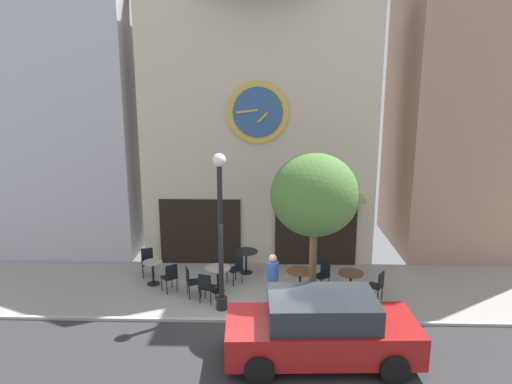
{
  "coord_description": "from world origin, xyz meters",
  "views": [
    {
      "loc": [
        0.15,
        -11.28,
        6.17
      ],
      "look_at": [
        -0.25,
        2.11,
        3.06
      ],
      "focal_mm": 32.89,
      "sensor_mm": 36.0,
      "label": 1
    }
  ],
  "objects": [
    {
      "name": "cafe_chair_right_end",
      "position": [
        -3.84,
        3.05,
        0.53
      ],
      "size": [
        0.5,
        0.5,
        0.9
      ],
      "color": "black",
      "rests_on": "ground_plane"
    },
    {
      "name": "street_lamp",
      "position": [
        -1.17,
        0.74,
        2.24
      ],
      "size": [
        0.36,
        0.36,
        4.4
      ],
      "color": "black",
      "rests_on": "ground_plane"
    },
    {
      "name": "cafe_chair_under_awning",
      "position": [
        -0.89,
        2.57,
        0.53
      ],
      "size": [
        0.56,
        0.56,
        0.9
      ],
      "color": "black",
      "rests_on": "ground_plane"
    },
    {
      "name": "cafe_table_center_left",
      "position": [
        1.07,
        1.72,
        0.58
      ],
      "size": [
        0.8,
        0.8,
        0.77
      ],
      "color": "black",
      "rests_on": "ground_plane"
    },
    {
      "name": "cafe_table_near_curb",
      "position": [
        -1.4,
        1.88,
        0.57
      ],
      "size": [
        0.78,
        0.78,
        0.77
      ],
      "color": "black",
      "rests_on": "ground_plane"
    },
    {
      "name": "cafe_table_leftmost",
      "position": [
        -0.62,
        3.33,
        0.57
      ],
      "size": [
        0.76,
        0.76,
        0.77
      ],
      "color": "black",
      "rests_on": "ground_plane"
    },
    {
      "name": "cafe_chair_curbside",
      "position": [
        -2.83,
        1.79,
        0.53
      ],
      "size": [
        0.56,
        0.56,
        0.9
      ],
      "color": "black",
      "rests_on": "ground_plane"
    },
    {
      "name": "cafe_chair_by_entrance",
      "position": [
        1.79,
        2.14,
        0.53
      ],
      "size": [
        0.56,
        0.56,
        0.9
      ],
      "color": "black",
      "rests_on": "ground_plane"
    },
    {
      "name": "clock_building",
      "position": [
        -0.25,
        5.44,
        5.72
      ],
      "size": [
        7.98,
        3.75,
        11.08
      ],
      "color": "beige",
      "rests_on": "ground_plane"
    },
    {
      "name": "cafe_table_rightmost",
      "position": [
        2.55,
        1.64,
        0.55
      ],
      "size": [
        0.74,
        0.74,
        0.76
      ],
      "color": "black",
      "rests_on": "ground_plane"
    },
    {
      "name": "ground_plane",
      "position": [
        0.0,
        -0.67,
        -0.02
      ],
      "size": [
        26.4,
        9.82,
        0.13
      ],
      "color": "gray"
    },
    {
      "name": "pedestrian_blue",
      "position": [
        0.25,
        0.65,
        0.86
      ],
      "size": [
        0.45,
        0.45,
        1.67
      ],
      "color": "#2D2D38",
      "rests_on": "ground_plane"
    },
    {
      "name": "cafe_chair_facing_street",
      "position": [
        3.28,
        1.37,
        0.53
      ],
      "size": [
        0.55,
        0.55,
        0.9
      ],
      "color": "black",
      "rests_on": "ground_plane"
    },
    {
      "name": "parked_car_red",
      "position": [
        1.34,
        -1.61,
        0.76
      ],
      "size": [
        4.38,
        2.17,
        1.55
      ],
      "color": "maroon",
      "rests_on": "ground_plane"
    },
    {
      "name": "street_tree",
      "position": [
        1.31,
        0.52,
        3.35
      ],
      "size": [
        2.3,
        2.07,
        4.46
      ],
      "color": "brown",
      "rests_on": "ground_plane"
    },
    {
      "name": "cafe_table_center",
      "position": [
        -3.49,
        2.34,
        0.49
      ],
      "size": [
        0.61,
        0.61,
        0.75
      ],
      "color": "black",
      "rests_on": "ground_plane"
    },
    {
      "name": "cafe_chair_mid_row",
      "position": [
        -1.65,
        1.11,
        0.53
      ],
      "size": [
        0.5,
        0.5,
        0.9
      ],
      "color": "black",
      "rests_on": "ground_plane"
    },
    {
      "name": "neighbor_building_left",
      "position": [
        -7.45,
        6.5,
        7.69
      ],
      "size": [
        5.45,
        4.55,
        15.38
      ],
      "color": "#B2B2BC",
      "rests_on": "ground_plane"
    },
    {
      "name": "neighbor_building_right",
      "position": [
        7.65,
        6.58,
        7.1
      ],
      "size": [
        5.4,
        4.71,
        14.21
      ],
      "color": "#9E7A66",
      "rests_on": "ground_plane"
    },
    {
      "name": "cafe_chair_corner",
      "position": [
        -2.15,
        1.51,
        0.53
      ],
      "size": [
        0.51,
        0.51,
        0.9
      ],
      "color": "black",
      "rests_on": "ground_plane"
    }
  ]
}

